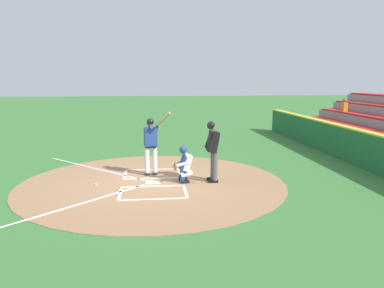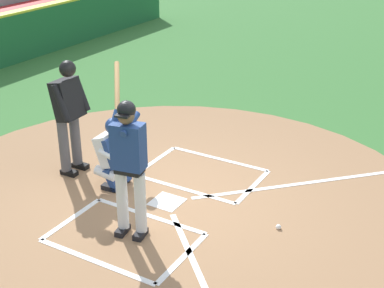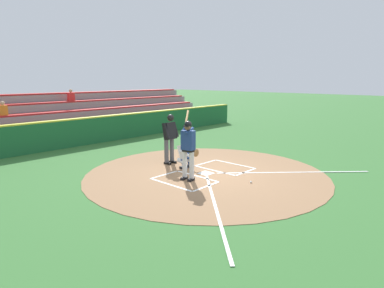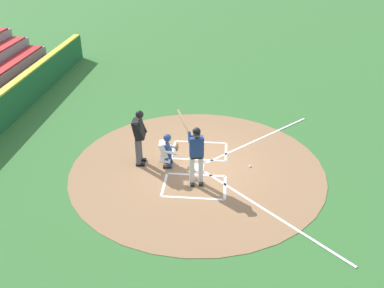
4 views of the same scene
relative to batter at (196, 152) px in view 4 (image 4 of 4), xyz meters
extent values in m
plane|color=#387033|center=(-0.90, -0.03, -1.10)|extent=(120.00, 120.00, 0.00)
cylinder|color=#99704C|center=(-0.90, -0.03, -1.09)|extent=(8.00, 8.00, 0.01)
cube|color=white|center=(-0.90, -0.03, -1.08)|extent=(0.44, 0.44, 0.01)
cube|color=white|center=(-1.95, -0.93, -1.08)|extent=(1.20, 0.08, 0.01)
cube|color=white|center=(-1.95, 0.87, -1.08)|extent=(1.20, 0.08, 0.01)
cube|color=white|center=(-1.35, -0.03, -1.08)|extent=(0.08, 1.80, 0.01)
cube|color=white|center=(-2.55, -0.03, -1.08)|extent=(0.08, 1.80, 0.01)
cube|color=white|center=(0.15, -0.93, -1.08)|extent=(1.20, 0.08, 0.01)
cube|color=white|center=(0.15, 0.87, -1.08)|extent=(1.20, 0.08, 0.01)
cube|color=white|center=(-0.45, -0.03, -1.08)|extent=(0.08, 1.80, 0.01)
cube|color=white|center=(0.75, -0.03, -1.08)|extent=(0.08, 1.80, 0.01)
cube|color=white|center=(1.20, 2.07, -1.08)|extent=(3.73, 3.73, 0.01)
cube|color=white|center=(-3.00, 2.07, -1.08)|extent=(3.73, 3.73, 0.01)
cylinder|color=silver|center=(-0.02, 0.14, -0.60)|extent=(0.15, 0.15, 0.84)
cube|color=black|center=(0.02, 0.15, -1.05)|extent=(0.28, 0.17, 0.09)
cylinder|color=silver|center=(0.03, -0.12, -0.60)|extent=(0.15, 0.15, 0.84)
cube|color=black|center=(0.07, -0.11, -1.05)|extent=(0.28, 0.17, 0.09)
cube|color=black|center=(0.01, 0.01, -0.13)|extent=(0.28, 0.37, 0.10)
cube|color=navy|center=(0.01, 0.01, 0.18)|extent=(0.31, 0.44, 0.60)
sphere|color=brown|center=(0.03, 0.02, 0.59)|extent=(0.21, 0.21, 0.21)
sphere|color=black|center=(0.01, 0.01, 0.66)|extent=(0.23, 0.23, 0.23)
cube|color=black|center=(0.12, 0.03, 0.63)|extent=(0.14, 0.19, 0.02)
cylinder|color=navy|center=(-0.05, 0.02, 0.46)|extent=(0.44, 0.17, 0.21)
cylinder|color=navy|center=(-0.01, -0.19, 0.46)|extent=(0.28, 0.14, 0.29)
cylinder|color=#AD7F4C|center=(-0.34, -0.38, 0.76)|extent=(0.63, 0.47, 0.53)
cylinder|color=#AD7F4C|center=(-0.06, -0.18, 0.52)|extent=(0.10, 0.11, 0.08)
cube|color=black|center=(-1.09, -1.00, -1.05)|extent=(0.14, 0.27, 0.09)
cube|color=navy|center=(-1.10, -0.96, -0.90)|extent=(0.14, 0.25, 0.37)
cylinder|color=silver|center=(-1.09, -1.06, -0.82)|extent=(0.18, 0.37, 0.21)
cube|color=black|center=(-0.78, -0.97, -1.05)|extent=(0.14, 0.27, 0.09)
cube|color=navy|center=(-0.78, -0.93, -0.90)|extent=(0.14, 0.25, 0.37)
cylinder|color=silver|center=(-0.77, -1.03, -0.82)|extent=(0.18, 0.37, 0.21)
cube|color=silver|center=(-0.93, -1.05, -0.48)|extent=(0.42, 0.39, 0.52)
cube|color=navy|center=(-0.94, -0.94, -0.48)|extent=(0.43, 0.25, 0.46)
sphere|color=brown|center=(-0.94, -0.98, -0.11)|extent=(0.21, 0.21, 0.21)
sphere|color=navy|center=(-0.94, -0.96, -0.09)|extent=(0.24, 0.24, 0.24)
cylinder|color=silver|center=(-1.14, -0.90, -0.50)|extent=(0.12, 0.45, 0.20)
cylinder|color=silver|center=(-0.74, -0.87, -0.50)|extent=(0.12, 0.45, 0.20)
ellipsoid|color=brown|center=(-1.16, -0.70, -0.53)|extent=(0.29, 0.12, 0.28)
cylinder|color=#4C4C51|center=(-1.12, -1.90, -0.59)|extent=(0.16, 0.16, 0.86)
cube|color=black|center=(-1.12, -1.85, -1.05)|extent=(0.14, 0.28, 0.09)
cylinder|color=#4C4C51|center=(-0.84, -1.90, -0.59)|extent=(0.16, 0.16, 0.86)
cube|color=black|center=(-0.84, -1.85, -1.05)|extent=(0.14, 0.28, 0.09)
cube|color=black|center=(-0.98, -1.86, 0.15)|extent=(0.45, 0.38, 0.66)
sphere|color=#9E7051|center=(-0.99, -1.82, 0.62)|extent=(0.22, 0.22, 0.22)
sphere|color=black|center=(-0.99, -1.80, 0.64)|extent=(0.25, 0.25, 0.25)
cylinder|color=black|center=(-1.23, -1.79, 0.18)|extent=(0.11, 0.29, 0.56)
cylinder|color=black|center=(-0.75, -1.77, 0.18)|extent=(0.11, 0.29, 0.56)
sphere|color=white|center=(-1.06, 1.64, -1.06)|extent=(0.07, 0.07, 0.07)
camera|label=1|loc=(-12.01, -0.03, 2.01)|focal=35.09mm
camera|label=2|loc=(4.95, 3.78, 3.02)|focal=51.62mm
camera|label=3|loc=(7.20, 6.82, 2.05)|focal=30.69mm
camera|label=4|loc=(10.11, 0.77, 5.89)|focal=38.42mm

